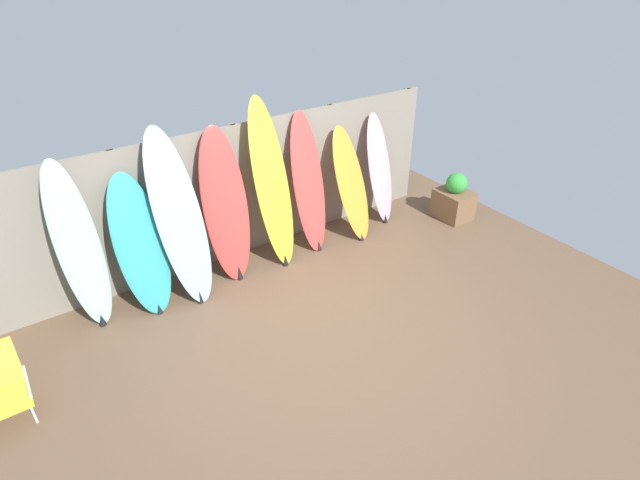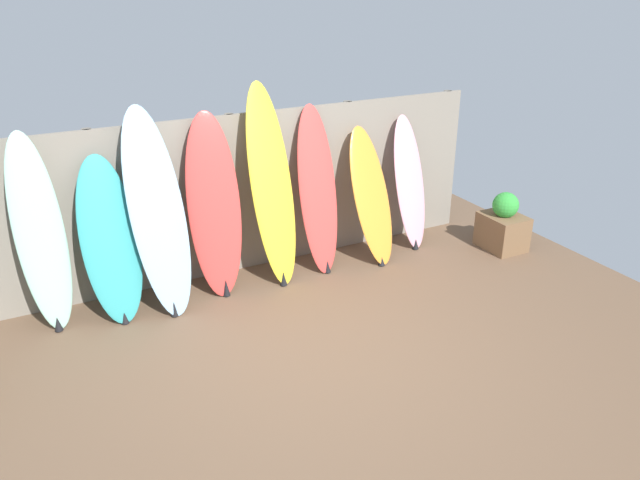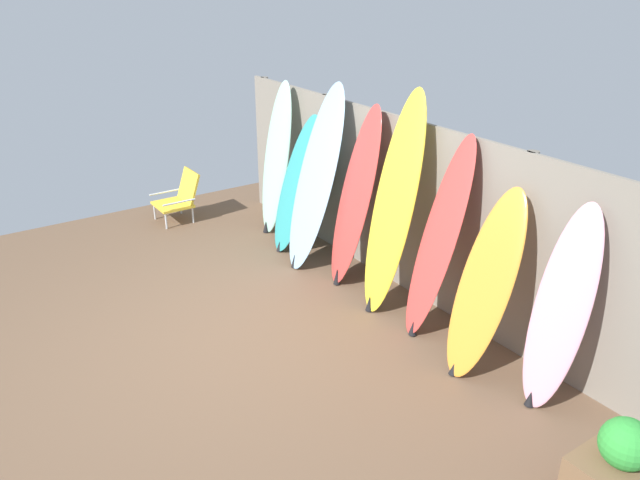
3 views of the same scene
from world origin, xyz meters
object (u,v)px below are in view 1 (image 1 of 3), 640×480
(surfboard_orange_6, at_px, (351,185))
(surfboard_red_3, at_px, (226,207))
(surfboard_seafoam_0, at_px, (79,248))
(surfboard_teal_1, at_px, (140,246))
(surfboard_pink_7, at_px, (380,170))
(surfboard_skyblue_2, at_px, (180,220))
(planter_box, at_px, (454,199))
(surfboard_red_5, at_px, (309,185))
(surfboard_yellow_4, at_px, (272,186))

(surfboard_orange_6, bearing_deg, surfboard_red_3, 177.59)
(surfboard_seafoam_0, distance_m, surfboard_teal_1, 0.62)
(surfboard_red_3, xyz_separation_m, surfboard_pink_7, (2.49, 0.05, -0.14))
(surfboard_skyblue_2, distance_m, planter_box, 4.15)
(surfboard_red_3, bearing_deg, surfboard_red_5, 0.76)
(surfboard_yellow_4, height_order, surfboard_orange_6, surfboard_yellow_4)
(surfboard_seafoam_0, xyz_separation_m, planter_box, (5.13, -0.65, -0.64))
(planter_box, bearing_deg, surfboard_red_3, 170.04)
(surfboard_pink_7, bearing_deg, surfboard_yellow_4, -177.76)
(surfboard_seafoam_0, relative_size, surfboard_orange_6, 1.22)
(surfboard_seafoam_0, height_order, surfboard_skyblue_2, surfboard_skyblue_2)
(surfboard_skyblue_2, relative_size, surfboard_pink_7, 1.26)
(surfboard_teal_1, bearing_deg, surfboard_red_3, 2.19)
(surfboard_yellow_4, height_order, surfboard_pink_7, surfboard_yellow_4)
(surfboard_red_5, bearing_deg, surfboard_yellow_4, -175.73)
(surfboard_red_5, bearing_deg, surfboard_teal_1, -178.57)
(surfboard_yellow_4, relative_size, planter_box, 2.97)
(surfboard_teal_1, relative_size, surfboard_orange_6, 1.03)
(surfboard_red_3, bearing_deg, planter_box, -9.96)
(surfboard_orange_6, bearing_deg, surfboard_red_5, 171.74)
(surfboard_orange_6, relative_size, surfboard_pink_7, 0.96)
(surfboard_orange_6, bearing_deg, surfboard_yellow_4, 177.60)
(surfboard_pink_7, distance_m, planter_box, 1.27)
(surfboard_yellow_4, xyz_separation_m, surfboard_red_5, (0.58, 0.04, -0.16))
(surfboard_orange_6, bearing_deg, planter_box, -18.36)
(surfboard_yellow_4, bearing_deg, surfboard_red_3, 177.58)
(surfboard_orange_6, bearing_deg, surfboard_pink_7, 11.23)
(surfboard_seafoam_0, xyz_separation_m, surfboard_teal_1, (0.60, -0.09, -0.15))
(surfboard_yellow_4, bearing_deg, planter_box, -11.63)
(surfboard_red_3, height_order, surfboard_orange_6, surfboard_red_3)
(surfboard_seafoam_0, relative_size, surfboard_red_5, 1.03)
(surfboard_teal_1, bearing_deg, surfboard_skyblue_2, -5.23)
(surfboard_seafoam_0, distance_m, surfboard_skyblue_2, 1.08)
(surfboard_red_3, bearing_deg, surfboard_yellow_4, -2.42)
(surfboard_red_3, height_order, surfboard_yellow_4, surfboard_yellow_4)
(surfboard_skyblue_2, bearing_deg, surfboard_pink_7, 2.40)
(surfboard_skyblue_2, height_order, planter_box, surfboard_skyblue_2)
(surfboard_teal_1, distance_m, surfboard_pink_7, 3.56)
(surfboard_skyblue_2, height_order, surfboard_red_5, surfboard_skyblue_2)
(surfboard_teal_1, xyz_separation_m, planter_box, (4.53, -0.57, -0.49))
(surfboard_teal_1, height_order, surfboard_skyblue_2, surfboard_skyblue_2)
(surfboard_yellow_4, height_order, surfboard_red_5, surfboard_yellow_4)
(surfboard_seafoam_0, height_order, surfboard_red_3, surfboard_red_3)
(surfboard_skyblue_2, xyz_separation_m, surfboard_red_5, (1.82, 0.10, -0.09))
(surfboard_teal_1, relative_size, planter_box, 2.20)
(surfboard_red_3, bearing_deg, surfboard_teal_1, -177.81)
(surfboard_pink_7, bearing_deg, surfboard_seafoam_0, -180.00)
(surfboard_skyblue_2, distance_m, surfboard_red_5, 1.82)
(surfboard_pink_7, bearing_deg, surfboard_orange_6, -168.77)
(surfboard_teal_1, relative_size, surfboard_red_5, 0.86)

